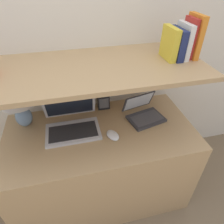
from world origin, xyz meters
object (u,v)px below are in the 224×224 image
object	(u,v)px
book_white	(183,41)
computer_mouse	(113,135)
book_orange	(194,36)
book_yellow	(170,43)
router_box	(103,101)
laptop_small	(144,113)
book_navy	(176,44)
laptop_large	(72,122)
book_red	(189,38)
table_lamp	(18,101)

from	to	relation	value
book_white	computer_mouse	bearing A→B (deg)	-162.03
book_orange	book_yellow	bearing A→B (deg)	180.00
router_box	book_white	size ratio (longest dim) A/B	0.60
laptop_small	computer_mouse	xyz separation A→B (m)	(-0.28, -0.16, -0.02)
book_orange	book_navy	bearing A→B (deg)	180.00
computer_mouse	book_orange	size ratio (longest dim) A/B	0.51
laptop_large	book_navy	world-z (taller)	book_navy
router_box	book_red	distance (m)	0.75
book_orange	book_yellow	size ratio (longest dim) A/B	1.31
table_lamp	book_red	distance (m)	1.17
book_orange	computer_mouse	bearing A→B (deg)	-164.05
book_navy	table_lamp	bearing A→B (deg)	173.63
table_lamp	book_navy	world-z (taller)	book_navy
book_red	book_orange	bearing A→B (deg)	0.00
book_yellow	book_white	bearing A→B (deg)	0.00
laptop_large	book_red	distance (m)	0.94
table_lamp	book_yellow	xyz separation A→B (m)	(0.98, -0.11, 0.35)
book_orange	book_yellow	xyz separation A→B (m)	(-0.16, 0.00, -0.03)
router_box	book_red	xyz separation A→B (m)	(0.51, -0.19, 0.52)
computer_mouse	laptop_small	bearing A→B (deg)	29.61
router_box	book_red	bearing A→B (deg)	-20.63
computer_mouse	book_white	distance (m)	0.75
book_yellow	book_orange	bearing A→B (deg)	0.00
router_box	book_orange	xyz separation A→B (m)	(0.54, -0.19, 0.53)
table_lamp	laptop_large	bearing A→B (deg)	-19.05
book_white	book_yellow	xyz separation A→B (m)	(-0.09, 0.00, -0.01)
computer_mouse	book_orange	bearing A→B (deg)	15.95
book_navy	book_yellow	world-z (taller)	book_yellow
book_red	book_navy	bearing A→B (deg)	180.00
computer_mouse	router_box	world-z (taller)	router_box
laptop_large	computer_mouse	distance (m)	0.31
table_lamp	computer_mouse	distance (m)	0.68
router_box	book_yellow	world-z (taller)	book_yellow
book_white	book_navy	world-z (taller)	book_white
book_navy	book_orange	bearing A→B (deg)	0.00
table_lamp	computer_mouse	bearing A→B (deg)	-24.88
laptop_small	book_red	size ratio (longest dim) A/B	1.28
table_lamp	book_orange	size ratio (longest dim) A/B	1.21
laptop_small	router_box	size ratio (longest dim) A/B	2.43
laptop_small	router_box	xyz separation A→B (m)	(-0.27, 0.19, 0.03)
laptop_large	book_yellow	distance (m)	0.83
laptop_large	book_yellow	size ratio (longest dim) A/B	1.93
router_box	book_white	bearing A→B (deg)	-21.90
book_white	router_box	bearing A→B (deg)	158.10
book_orange	book_white	xyz separation A→B (m)	(-0.07, 0.00, -0.02)
laptop_large	laptop_small	xyz separation A→B (m)	(0.54, 0.00, -0.02)
book_orange	router_box	bearing A→B (deg)	160.52
laptop_small	book_yellow	distance (m)	0.53
laptop_large	book_white	size ratio (longest dim) A/B	1.78
book_red	book_yellow	world-z (taller)	book_red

